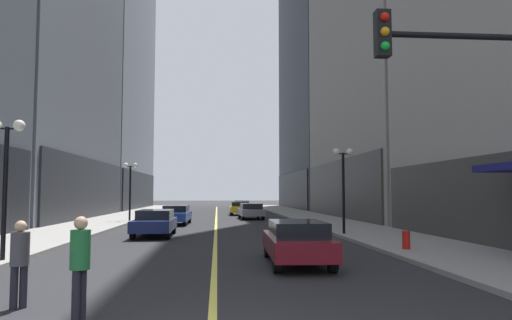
% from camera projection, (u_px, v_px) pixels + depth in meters
% --- Properties ---
extents(ground_plane, '(200.00, 200.00, 0.00)m').
position_uv_depth(ground_plane, '(216.00, 218.00, 40.29)').
color(ground_plane, '#262628').
extents(sidewalk_left, '(4.50, 78.00, 0.15)m').
position_uv_depth(sidewalk_left, '(118.00, 218.00, 39.62)').
color(sidewalk_left, gray).
rests_on(sidewalk_left, ground).
extents(sidewalk_right, '(4.50, 78.00, 0.15)m').
position_uv_depth(sidewalk_right, '(311.00, 217.00, 40.97)').
color(sidewalk_right, gray).
rests_on(sidewalk_right, ground).
extents(lane_centre_stripe, '(0.16, 70.00, 0.01)m').
position_uv_depth(lane_centre_stripe, '(216.00, 218.00, 40.29)').
color(lane_centre_stripe, '#E5D64C').
rests_on(lane_centre_stripe, ground).
extents(building_left_far, '(10.81, 26.00, 58.54)m').
position_uv_depth(building_left_far, '(105.00, 1.00, 65.91)').
color(building_left_far, '#4C515B').
rests_on(building_left_far, ground).
extents(building_right_far, '(12.39, 26.00, 42.57)m').
position_uv_depth(building_right_far, '(332.00, 62.00, 68.00)').
color(building_right_far, '#4C515B').
rests_on(building_right_far, ground).
extents(car_maroon, '(1.87, 4.61, 1.32)m').
position_uv_depth(car_maroon, '(297.00, 241.00, 14.28)').
color(car_maroon, maroon).
rests_on(car_maroon, ground).
extents(car_navy, '(1.89, 4.64, 1.32)m').
position_uv_depth(car_navy, '(155.00, 222.00, 23.62)').
color(car_navy, '#141E4C').
rests_on(car_navy, ground).
extents(car_blue, '(1.94, 4.68, 1.32)m').
position_uv_depth(car_blue, '(176.00, 214.00, 32.43)').
color(car_blue, navy).
rests_on(car_blue, ground).
extents(car_grey, '(2.04, 4.39, 1.32)m').
position_uv_depth(car_grey, '(251.00, 211.00, 39.25)').
color(car_grey, slate).
rests_on(car_grey, ground).
extents(car_yellow, '(1.92, 4.28, 1.32)m').
position_uv_depth(car_yellow, '(240.00, 208.00, 46.71)').
color(car_yellow, yellow).
rests_on(car_yellow, ground).
extents(car_black, '(2.03, 4.67, 1.32)m').
position_uv_depth(car_black, '(241.00, 206.00, 54.43)').
color(car_black, black).
rests_on(car_black, ground).
extents(pedestrian_in_green_parka, '(0.45, 0.45, 1.76)m').
position_uv_depth(pedestrian_in_green_parka, '(80.00, 259.00, 8.07)').
color(pedestrian_in_green_parka, black).
rests_on(pedestrian_in_green_parka, ground).
extents(pedestrian_with_orange_bag, '(0.46, 0.46, 1.64)m').
position_uv_depth(pedestrian_with_orange_bag, '(20.00, 257.00, 8.87)').
color(pedestrian_with_orange_bag, black).
rests_on(pedestrian_with_orange_bag, ground).
extents(traffic_light_near_right, '(3.43, 0.35, 5.65)m').
position_uv_depth(traffic_light_near_right, '(493.00, 111.00, 9.03)').
color(traffic_light_near_right, black).
rests_on(traffic_light_near_right, ground).
extents(street_lamp_left_near, '(1.06, 0.36, 4.43)m').
position_uv_depth(street_lamp_left_near, '(6.00, 157.00, 14.41)').
color(street_lamp_left_near, black).
rests_on(street_lamp_left_near, ground).
extents(street_lamp_left_far, '(1.06, 0.36, 4.43)m').
position_uv_depth(street_lamp_left_far, '(130.00, 179.00, 34.96)').
color(street_lamp_left_far, black).
rests_on(street_lamp_left_far, ground).
extents(street_lamp_right_mid, '(1.06, 0.36, 4.43)m').
position_uv_depth(street_lamp_right_mid, '(343.00, 171.00, 23.66)').
color(street_lamp_right_mid, black).
rests_on(street_lamp_right_mid, ground).
extents(fire_hydrant_right, '(0.28, 0.28, 0.80)m').
position_uv_depth(fire_hydrant_right, '(406.00, 242.00, 16.98)').
color(fire_hydrant_right, red).
rests_on(fire_hydrant_right, ground).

